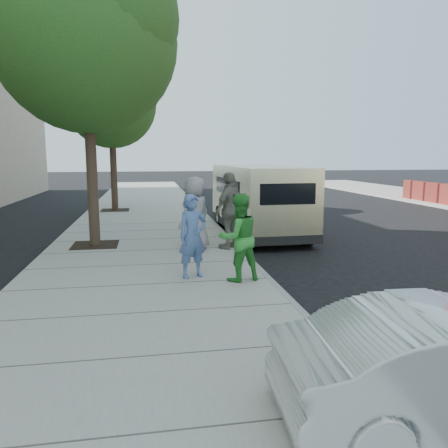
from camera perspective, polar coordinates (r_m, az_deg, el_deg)
The scene contains 11 objects.
ground at distance 9.90m, azimuth -4.59°, elevation -5.91°, with size 120.00×120.00×0.00m, color black.
sidewalk at distance 9.84m, azimuth -10.43°, elevation -5.67°, with size 5.00×60.00×0.15m, color gray.
curb_face at distance 10.11m, azimuth 3.59°, elevation -5.15°, with size 0.12×60.00×0.16m, color gray.
tree_near at distance 12.38m, azimuth -17.43°, elevation 22.66°, with size 4.62×4.60×7.53m.
tree_far at distance 19.72m, azimuth -14.42°, elevation 15.56°, with size 3.92×3.80×6.49m.
parking_meter at distance 10.29m, azimuth 2.03°, elevation 1.69°, with size 0.32×0.22×1.50m.
van at distance 14.07m, azimuth 4.44°, elevation 3.36°, with size 2.15×5.99×2.20m.
person_officer at distance 8.55m, azimuth -4.11°, elevation -1.59°, with size 0.60×0.39×1.65m, color #4C6AA3.
person_green_shirt at distance 8.32m, azimuth 1.94°, elevation -1.79°, with size 0.81×0.63×1.67m, color green.
person_gray_shirt at distance 11.05m, azimuth -3.78°, elevation 1.37°, with size 0.91×0.59×1.86m, color gray.
person_striped_polo at distance 11.19m, azimuth 0.80°, elevation 1.78°, with size 1.15×0.48×1.97m, color gray.
Camera 1 is at (-0.87, -9.53, 2.55)m, focal length 35.00 mm.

